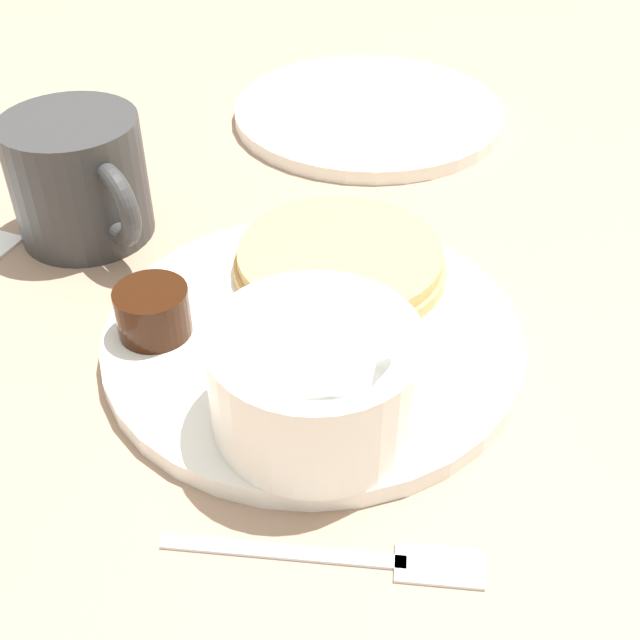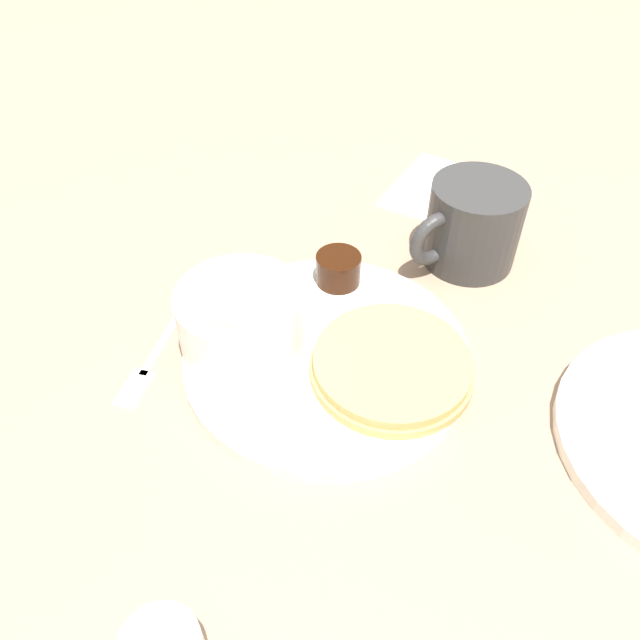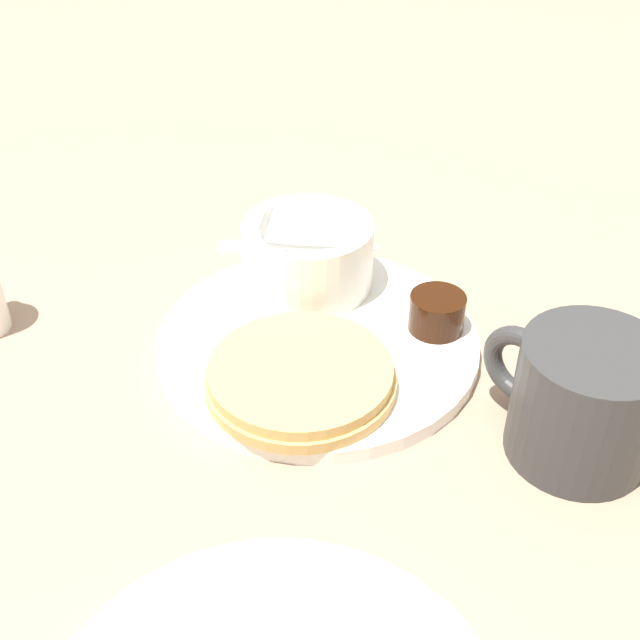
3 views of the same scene
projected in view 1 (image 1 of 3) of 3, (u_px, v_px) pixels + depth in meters
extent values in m
plane|color=#9E7F66|center=(313.00, 343.00, 0.48)|extent=(4.00, 4.00, 0.00)
cylinder|color=white|center=(313.00, 336.00, 0.48)|extent=(0.25, 0.25, 0.01)
cylinder|color=tan|center=(340.00, 266.00, 0.52)|extent=(0.14, 0.14, 0.01)
cylinder|color=tan|center=(340.00, 255.00, 0.51)|extent=(0.13, 0.13, 0.01)
cylinder|color=white|center=(315.00, 379.00, 0.40)|extent=(0.11, 0.11, 0.06)
cylinder|color=white|center=(315.00, 342.00, 0.38)|extent=(0.09, 0.09, 0.01)
cylinder|color=black|center=(153.00, 311.00, 0.46)|extent=(0.04, 0.04, 0.03)
cylinder|color=white|center=(288.00, 427.00, 0.40)|extent=(0.05, 0.05, 0.02)
sphere|color=white|center=(287.00, 403.00, 0.39)|extent=(0.03, 0.03, 0.03)
cylinder|color=#333333|center=(79.00, 178.00, 0.55)|extent=(0.09, 0.09, 0.09)
torus|color=#333333|center=(112.00, 206.00, 0.52)|extent=(0.06, 0.03, 0.06)
cube|color=silver|center=(283.00, 551.00, 0.37)|extent=(0.10, 0.06, 0.00)
cube|color=silver|center=(439.00, 565.00, 0.36)|extent=(0.05, 0.04, 0.00)
cylinder|color=white|center=(368.00, 113.00, 0.72)|extent=(0.24, 0.24, 0.01)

